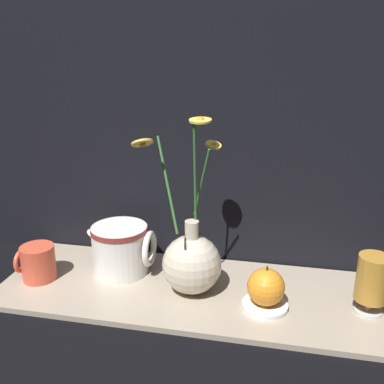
# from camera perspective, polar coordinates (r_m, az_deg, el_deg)

# --- Properties ---
(ground_plane) EXTENTS (6.00, 6.00, 0.00)m
(ground_plane) POSITION_cam_1_polar(r_m,az_deg,el_deg) (0.95, 0.07, -13.35)
(ground_plane) COLOR black
(shelf) EXTENTS (0.84, 0.29, 0.01)m
(shelf) POSITION_cam_1_polar(r_m,az_deg,el_deg) (0.95, 0.07, -13.04)
(shelf) COLOR tan
(shelf) RESTS_ON ground_plane
(backdrop_wall) EXTENTS (1.34, 0.02, 1.10)m
(backdrop_wall) POSITION_cam_1_polar(r_m,az_deg,el_deg) (0.97, 2.15, 21.33)
(backdrop_wall) COLOR black
(backdrop_wall) RESTS_ON ground_plane
(vase_with_flowers) EXTENTS (0.17, 0.15, 0.37)m
(vase_with_flowers) POSITION_cam_1_polar(r_m,az_deg,el_deg) (0.91, -0.29, -9.24)
(vase_with_flowers) COLOR beige
(vase_with_flowers) RESTS_ON shelf
(yellow_mug) EXTENTS (0.08, 0.07, 0.08)m
(yellow_mug) POSITION_cam_1_polar(r_m,az_deg,el_deg) (1.02, -19.91, -8.83)
(yellow_mug) COLOR #DB5138
(yellow_mug) RESTS_ON shelf
(ceramic_pitcher) EXTENTS (0.15, 0.13, 0.12)m
(ceramic_pitcher) POSITION_cam_1_polar(r_m,az_deg,el_deg) (1.00, -9.45, -7.27)
(ceramic_pitcher) COLOR white
(ceramic_pitcher) RESTS_ON shelf
(tea_glass) EXTENTS (0.06, 0.06, 0.12)m
(tea_glass) POSITION_cam_1_polar(r_m,az_deg,el_deg) (0.90, 22.91, -10.75)
(tea_glass) COLOR silver
(tea_glass) RESTS_ON shelf
(saucer_plate) EXTENTS (0.09, 0.09, 0.01)m
(saucer_plate) POSITION_cam_1_polar(r_m,az_deg,el_deg) (0.89, 9.67, -14.69)
(saucer_plate) COLOR white
(saucer_plate) RESTS_ON shelf
(orange_fruit) EXTENTS (0.07, 0.07, 0.08)m
(orange_fruit) POSITION_cam_1_polar(r_m,az_deg,el_deg) (0.87, 9.83, -12.36)
(orange_fruit) COLOR orange
(orange_fruit) RESTS_ON saucer_plate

